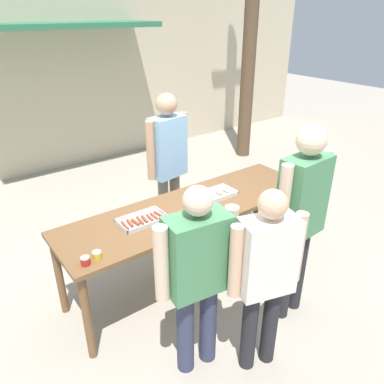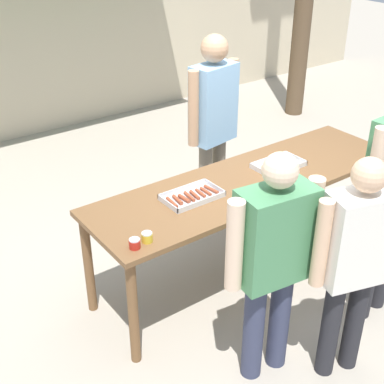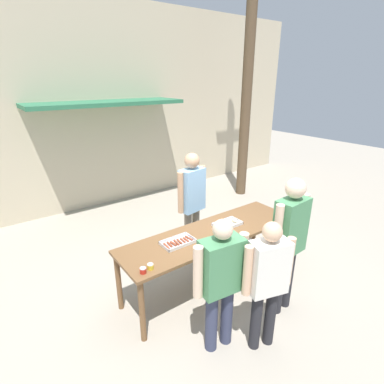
# 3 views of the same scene
# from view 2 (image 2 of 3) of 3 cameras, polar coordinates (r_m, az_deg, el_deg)

# --- Properties ---
(ground_plane) EXTENTS (24.00, 24.00, 0.00)m
(ground_plane) POSITION_cam_2_polar(r_m,az_deg,el_deg) (4.66, 5.66, -8.21)
(ground_plane) COLOR #A39989
(serving_table) EXTENTS (2.69, 0.78, 0.88)m
(serving_table) POSITION_cam_2_polar(r_m,az_deg,el_deg) (4.23, 6.17, 0.30)
(serving_table) COLOR brown
(serving_table) RESTS_ON ground
(food_tray_sausages) EXTENTS (0.43, 0.26, 0.04)m
(food_tray_sausages) POSITION_cam_2_polar(r_m,az_deg,el_deg) (3.89, -0.06, -0.48)
(food_tray_sausages) COLOR silver
(food_tray_sausages) RESTS_ON serving_table
(food_tray_buns) EXTENTS (0.41, 0.25, 0.06)m
(food_tray_buns) POSITION_cam_2_polar(r_m,az_deg,el_deg) (4.41, 9.31, 2.95)
(food_tray_buns) COLOR silver
(food_tray_buns) RESTS_ON serving_table
(condiment_jar_mustard) EXTENTS (0.07, 0.07, 0.07)m
(condiment_jar_mustard) POSITION_cam_2_polar(r_m,az_deg,el_deg) (3.37, -6.14, -5.49)
(condiment_jar_mustard) COLOR #B22319
(condiment_jar_mustard) RESTS_ON serving_table
(condiment_jar_ketchup) EXTENTS (0.07, 0.07, 0.07)m
(condiment_jar_ketchup) POSITION_cam_2_polar(r_m,az_deg,el_deg) (3.42, -4.82, -4.82)
(condiment_jar_ketchup) COLOR gold
(condiment_jar_ketchup) RESTS_ON serving_table
(beer_cup) EXTENTS (0.08, 0.08, 0.10)m
(beer_cup) POSITION_cam_2_polar(r_m,az_deg,el_deg) (4.85, 19.16, 4.57)
(beer_cup) COLOR #DBC67A
(beer_cup) RESTS_ON serving_table
(person_server_behind_table) EXTENTS (0.59, 0.29, 1.82)m
(person_server_behind_table) POSITION_cam_2_polar(r_m,az_deg,el_deg) (4.78, 2.27, 8.01)
(person_server_behind_table) COLOR #756B5B
(person_server_behind_table) RESTS_ON ground
(person_customer_holding_hotdog) EXTENTS (0.65, 0.31, 1.60)m
(person_customer_holding_hotdog) POSITION_cam_2_polar(r_m,az_deg,el_deg) (3.24, 8.62, -6.51)
(person_customer_holding_hotdog) COLOR #333851
(person_customer_holding_hotdog) RESTS_ON ground
(person_customer_waiting_in_line) EXTENTS (0.57, 0.33, 1.57)m
(person_customer_waiting_in_line) POSITION_cam_2_polar(r_m,az_deg,el_deg) (3.36, 17.00, -6.42)
(person_customer_waiting_in_line) COLOR #232328
(person_customer_waiting_in_line) RESTS_ON ground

